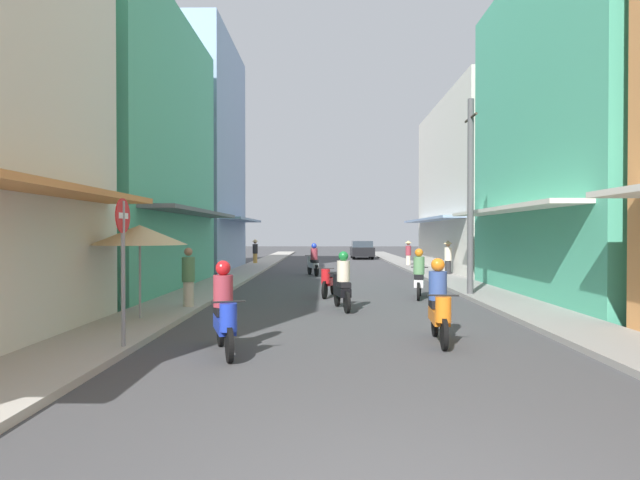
# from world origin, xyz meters

# --- Properties ---
(ground_plane) EXTENTS (112.86, 112.86, 0.00)m
(ground_plane) POSITION_xyz_m (0.00, 21.65, 0.00)
(ground_plane) COLOR #424244
(sidewalk_left) EXTENTS (1.79, 59.30, 0.12)m
(sidewalk_left) POSITION_xyz_m (-4.74, 21.65, 0.06)
(sidewalk_left) COLOR #ADA89E
(sidewalk_left) RESTS_ON ground
(sidewalk_right) EXTENTS (1.79, 59.30, 0.12)m
(sidewalk_right) POSITION_xyz_m (4.74, 21.65, 0.06)
(sidewalk_right) COLOR gray
(sidewalk_right) RESTS_ON ground
(building_left_mid) EXTENTS (7.05, 10.07, 9.92)m
(building_left_mid) POSITION_xyz_m (-8.63, 14.75, 4.96)
(building_left_mid) COLOR #4CB28C
(building_left_mid) RESTS_ON ground
(building_left_far) EXTENTS (7.05, 8.51, 12.59)m
(building_left_far) POSITION_xyz_m (-8.63, 24.72, 6.29)
(building_left_far) COLOR #8CA5CC
(building_left_far) RESTS_ON ground
(building_right_mid) EXTENTS (7.05, 10.01, 10.61)m
(building_right_mid) POSITION_xyz_m (8.63, 12.77, 5.30)
(building_right_mid) COLOR #4CB28C
(building_right_mid) RESTS_ON ground
(building_right_far) EXTENTS (7.05, 12.24, 9.22)m
(building_right_far) POSITION_xyz_m (8.63, 24.47, 4.61)
(building_right_far) COLOR silver
(building_right_far) RESTS_ON ground
(motorbike_blue) EXTENTS (0.74, 1.75, 1.58)m
(motorbike_blue) POSITION_xyz_m (-2.26, 5.19, 0.70)
(motorbike_blue) COLOR black
(motorbike_blue) RESTS_ON ground
(motorbike_white) EXTENTS (0.63, 1.79, 1.58)m
(motorbike_white) POSITION_xyz_m (2.41, 12.68, 0.70)
(motorbike_white) COLOR black
(motorbike_white) RESTS_ON ground
(motorbike_red) EXTENTS (0.65, 1.78, 0.96)m
(motorbike_red) POSITION_xyz_m (-0.44, 13.06, 0.50)
(motorbike_red) COLOR black
(motorbike_red) RESTS_ON ground
(motorbike_black) EXTENTS (0.60, 1.79, 1.58)m
(motorbike_black) POSITION_xyz_m (-0.10, 10.22, 0.70)
(motorbike_black) COLOR black
(motorbike_black) RESTS_ON ground
(motorbike_silver) EXTENTS (0.72, 1.75, 1.58)m
(motorbike_silver) POSITION_xyz_m (-1.15, 21.50, 0.70)
(motorbike_silver) COLOR black
(motorbike_silver) RESTS_ON ground
(motorbike_orange) EXTENTS (0.55, 1.81, 1.58)m
(motorbike_orange) POSITION_xyz_m (1.59, 6.11, 0.70)
(motorbike_orange) COLOR black
(motorbike_orange) RESTS_ON ground
(parked_car) EXTENTS (1.77, 4.10, 1.45)m
(parked_car) POSITION_xyz_m (2.40, 38.06, 0.74)
(parked_car) COLOR black
(parked_car) RESTS_ON ground
(pedestrian_far) EXTENTS (0.34, 0.34, 1.67)m
(pedestrian_far) POSITION_xyz_m (-4.18, 10.02, 0.84)
(pedestrian_far) COLOR beige
(pedestrian_far) RESTS_ON ground
(pedestrian_midway) EXTENTS (0.44, 0.44, 1.68)m
(pedestrian_midway) POSITION_xyz_m (-5.15, 29.94, 0.95)
(pedestrian_midway) COLOR #BF8C3F
(pedestrian_midway) RESTS_ON ground
(pedestrian_foreground) EXTENTS (0.44, 0.44, 1.71)m
(pedestrian_foreground) POSITION_xyz_m (5.29, 20.95, 0.96)
(pedestrian_foreground) COLOR #262628
(pedestrian_foreground) RESTS_ON ground
(pedestrian_crossing) EXTENTS (0.44, 0.44, 1.62)m
(pedestrian_crossing) POSITION_xyz_m (4.55, 28.08, 0.91)
(pedestrian_crossing) COLOR beige
(pedestrian_crossing) RESTS_ON ground
(vendor_umbrella) EXTENTS (2.13, 2.13, 2.24)m
(vendor_umbrella) POSITION_xyz_m (-4.76, 8.08, 2.01)
(vendor_umbrella) COLOR #99999E
(vendor_umbrella) RESTS_ON ground
(utility_pole) EXTENTS (0.20, 1.20, 6.34)m
(utility_pole) POSITION_xyz_m (4.10, 12.94, 3.25)
(utility_pole) COLOR #4C4C4F
(utility_pole) RESTS_ON ground
(street_sign_no_entry) EXTENTS (0.07, 0.60, 2.65)m
(street_sign_no_entry) POSITION_xyz_m (-4.00, 5.19, 1.72)
(street_sign_no_entry) COLOR gray
(street_sign_no_entry) RESTS_ON ground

